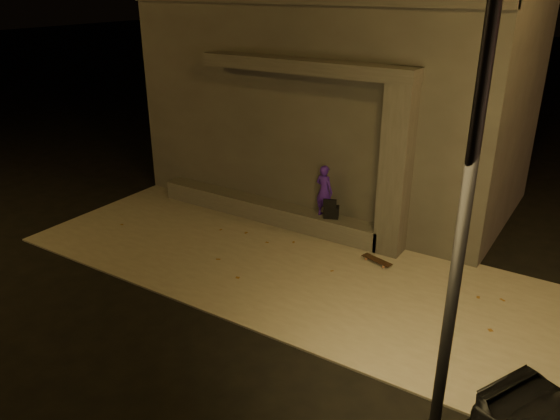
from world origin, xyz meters
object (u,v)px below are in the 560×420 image
Objects in this scene: skateboarder at (324,191)px; column at (396,172)px; backpack at (331,211)px; street_lamp_0 at (482,88)px.

column is at bearing -170.01° from skateboarder.
column is 7.65× the size of backpack.
backpack is (0.20, 0.00, -0.44)m from skateboarder.
street_lamp_0 reaches higher than column.
street_lamp_0 is (2.48, -4.61, 2.63)m from column.
street_lamp_0 reaches higher than skateboarder.
backpack is (-1.43, 0.00, -1.19)m from column.
column reaches higher than backpack.
column is at bearing 118.32° from street_lamp_0.
backpack is 7.15m from street_lamp_0.
skateboarder reaches higher than backpack.
skateboarder is at bearing 180.00° from column.
column is 1.79m from skateboarder.
backpack is at bearing 180.00° from column.
column reaches higher than skateboarder.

